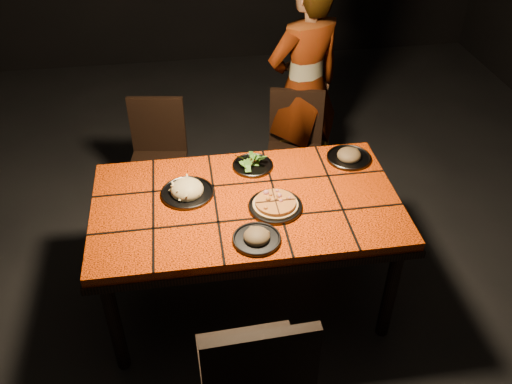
{
  "coord_description": "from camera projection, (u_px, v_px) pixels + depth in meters",
  "views": [
    {
      "loc": [
        -0.28,
        -2.19,
        2.52
      ],
      "look_at": [
        0.05,
        -0.02,
        0.82
      ],
      "focal_mm": 38.0,
      "sensor_mm": 36.0,
      "label": 1
    }
  ],
  "objects": [
    {
      "name": "plate_mushroom_a",
      "position": [
        257.0,
        237.0,
        2.58
      ],
      "size": [
        0.24,
        0.24,
        0.08
      ],
      "color": "#333337",
      "rests_on": "dining_table"
    },
    {
      "name": "chair_far_right",
      "position": [
        295.0,
        141.0,
        3.79
      ],
      "size": [
        0.46,
        0.46,
        0.83
      ],
      "rotation": [
        0.0,
        0.0,
        -0.27
      ],
      "color": "black",
      "rests_on": "ground"
    },
    {
      "name": "dining_table",
      "position": [
        246.0,
        212.0,
        2.88
      ],
      "size": [
        1.62,
        0.92,
        0.75
      ],
      "color": "#EA4307",
      "rests_on": "ground"
    },
    {
      "name": "chair_far_left",
      "position": [
        158.0,
        150.0,
        3.7
      ],
      "size": [
        0.43,
        0.43,
        0.83
      ],
      "rotation": [
        0.0,
        0.0,
        -0.15
      ],
      "color": "black",
      "rests_on": "ground"
    },
    {
      "name": "room_shell",
      "position": [
        244.0,
        67.0,
        2.37
      ],
      "size": [
        6.04,
        7.04,
        3.08
      ],
      "color": "black",
      "rests_on": "ground"
    },
    {
      "name": "plate_salad",
      "position": [
        253.0,
        163.0,
        3.06
      ],
      "size": [
        0.23,
        0.23,
        0.07
      ],
      "color": "#333337",
      "rests_on": "dining_table"
    },
    {
      "name": "diner",
      "position": [
        304.0,
        88.0,
        3.75
      ],
      "size": [
        0.68,
        0.56,
        1.59
      ],
      "primitive_type": "imported",
      "rotation": [
        0.0,
        0.0,
        3.51
      ],
      "color": "brown",
      "rests_on": "ground"
    },
    {
      "name": "plate_pasta",
      "position": [
        187.0,
        191.0,
        2.86
      ],
      "size": [
        0.28,
        0.28,
        0.09
      ],
      "color": "#333337",
      "rests_on": "dining_table"
    },
    {
      "name": "chair_near",
      "position": [
        255.0,
        377.0,
        2.22
      ],
      "size": [
        0.46,
        0.46,
        0.97
      ],
      "rotation": [
        0.0,
        0.0,
        3.18
      ],
      "color": "black",
      "rests_on": "ground"
    },
    {
      "name": "plate_mushroom_b",
      "position": [
        349.0,
        156.0,
        3.12
      ],
      "size": [
        0.26,
        0.26,
        0.08
      ],
      "color": "#333337",
      "rests_on": "dining_table"
    },
    {
      "name": "plate_pizza",
      "position": [
        275.0,
        205.0,
        2.77
      ],
      "size": [
        0.28,
        0.28,
        0.04
      ],
      "color": "#333337",
      "rests_on": "dining_table"
    }
  ]
}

